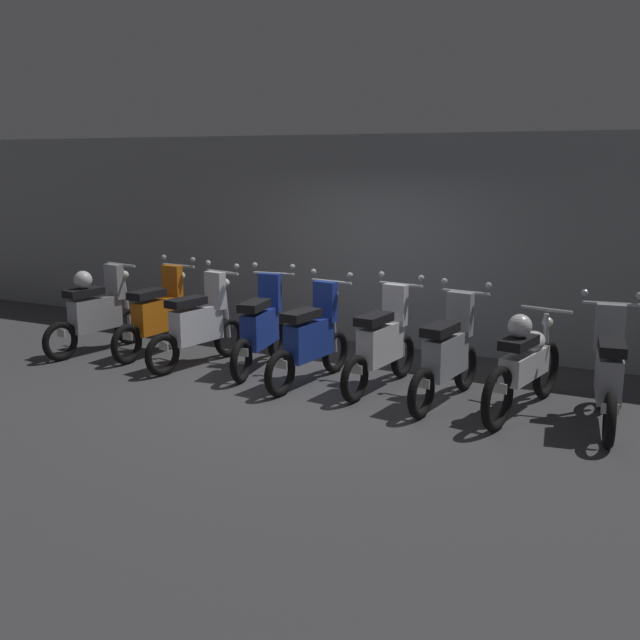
# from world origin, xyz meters

# --- Properties ---
(ground_plane) EXTENTS (80.00, 80.00, 0.00)m
(ground_plane) POSITION_xyz_m (0.00, 0.00, 0.00)
(ground_plane) COLOR #424244
(back_wall) EXTENTS (16.00, 0.30, 2.93)m
(back_wall) POSITION_xyz_m (0.00, 2.45, 1.47)
(back_wall) COLOR gray
(back_wall) RESTS_ON ground
(motorbike_slot_0) EXTENTS (0.56, 1.67, 1.18)m
(motorbike_slot_0) POSITION_xyz_m (-3.29, 0.18, 0.57)
(motorbike_slot_0) COLOR black
(motorbike_slot_0) RESTS_ON ground
(motorbike_slot_1) EXTENTS (0.59, 1.68, 1.29)m
(motorbike_slot_1) POSITION_xyz_m (-2.47, 0.47, 0.53)
(motorbike_slot_1) COLOR black
(motorbike_slot_1) RESTS_ON ground
(motorbike_slot_2) EXTENTS (0.58, 1.67, 1.29)m
(motorbike_slot_2) POSITION_xyz_m (-1.64, 0.25, 0.53)
(motorbike_slot_2) COLOR black
(motorbike_slot_2) RESTS_ON ground
(motorbike_slot_3) EXTENTS (0.58, 1.67, 1.29)m
(motorbike_slot_3) POSITION_xyz_m (-0.83, 0.44, 0.53)
(motorbike_slot_3) COLOR black
(motorbike_slot_3) RESTS_ON ground
(motorbike_slot_4) EXTENTS (0.59, 1.68, 1.29)m
(motorbike_slot_4) POSITION_xyz_m (0.00, 0.20, 0.53)
(motorbike_slot_4) COLOR black
(motorbike_slot_4) RESTS_ON ground
(motorbike_slot_5) EXTENTS (0.59, 1.68, 1.29)m
(motorbike_slot_5) POSITION_xyz_m (0.83, 0.38, 0.53)
(motorbike_slot_5) COLOR black
(motorbike_slot_5) RESTS_ON ground
(motorbike_slot_6) EXTENTS (0.59, 1.68, 1.29)m
(motorbike_slot_6) POSITION_xyz_m (1.65, 0.22, 0.53)
(motorbike_slot_6) COLOR black
(motorbike_slot_6) RESTS_ON ground
(motorbike_slot_7) EXTENTS (0.58, 1.94, 1.08)m
(motorbike_slot_7) POSITION_xyz_m (2.47, 0.26, 0.53)
(motorbike_slot_7) COLOR black
(motorbike_slot_7) RESTS_ON ground
(motorbike_slot_8) EXTENTS (0.58, 1.67, 1.29)m
(motorbike_slot_8) POSITION_xyz_m (3.28, 0.24, 0.53)
(motorbike_slot_8) COLOR black
(motorbike_slot_8) RESTS_ON ground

